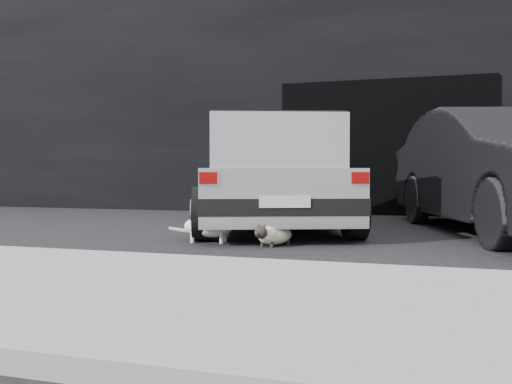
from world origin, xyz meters
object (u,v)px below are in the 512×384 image
(silver_hatchback, at_px, (269,170))
(cat_white, at_px, (212,225))
(second_car, at_px, (510,170))
(cat_siamese, at_px, (273,235))

(silver_hatchback, bearing_deg, cat_white, -117.20)
(second_car, xyz_separation_m, cat_siamese, (-2.67, -1.99, -0.72))
(silver_hatchback, xyz_separation_m, cat_white, (-0.21, -1.74, -0.65))
(silver_hatchback, xyz_separation_m, cat_siamese, (0.55, -1.84, -0.73))
(cat_siamese, bearing_deg, second_car, -122.11)
(cat_siamese, distance_m, cat_white, 0.77)
(silver_hatchback, height_order, cat_white, silver_hatchback)
(second_car, bearing_deg, silver_hatchback, 166.63)
(cat_siamese, height_order, cat_white, cat_white)
(second_car, bearing_deg, cat_white, -167.22)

